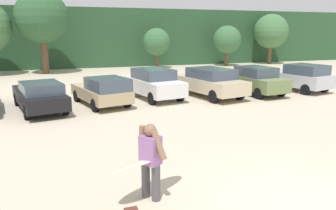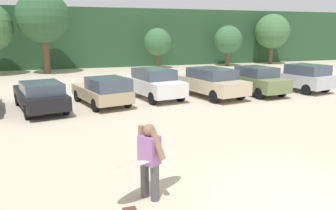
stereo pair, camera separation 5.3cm
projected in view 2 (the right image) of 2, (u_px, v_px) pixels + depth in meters
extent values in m
plane|color=beige|center=(306.00, 209.00, 6.78)|extent=(120.00, 120.00, 0.00)
cube|color=#284C2D|center=(97.00, 37.00, 38.33)|extent=(108.00, 12.00, 5.88)
cylinder|color=brown|center=(46.00, 57.00, 28.36)|extent=(0.58, 0.58, 2.89)
sphere|color=#2D5633|center=(43.00, 17.00, 27.64)|extent=(4.40, 4.40, 4.40)
cylinder|color=brown|center=(158.00, 61.00, 32.51)|extent=(0.39, 0.39, 1.46)
sphere|color=#38663D|center=(158.00, 42.00, 32.11)|extent=(2.64, 2.64, 2.64)
cylinder|color=brown|center=(227.00, 59.00, 34.93)|extent=(0.39, 0.39, 1.50)
sphere|color=#38663D|center=(228.00, 40.00, 34.50)|extent=(2.90, 2.90, 2.90)
cylinder|color=brown|center=(271.00, 55.00, 37.17)|extent=(0.43, 0.43, 1.99)
sphere|color=#427042|center=(272.00, 31.00, 36.61)|extent=(3.77, 3.77, 3.77)
cube|color=black|center=(40.00, 97.00, 15.25)|extent=(2.68, 4.95, 0.60)
cube|color=#3F4C5B|center=(42.00, 88.00, 14.58)|extent=(2.02, 2.46, 0.47)
cylinder|color=black|center=(18.00, 99.00, 16.23)|extent=(0.34, 0.64, 0.60)
cylinder|color=black|center=(51.00, 96.00, 17.00)|extent=(0.34, 0.64, 0.60)
cylinder|color=black|center=(27.00, 112.00, 13.62)|extent=(0.34, 0.64, 0.60)
cylinder|color=black|center=(66.00, 108.00, 14.40)|extent=(0.34, 0.64, 0.60)
cube|color=tan|center=(101.00, 93.00, 16.37)|extent=(2.65, 4.32, 0.57)
cube|color=#3F4C5B|center=(108.00, 84.00, 15.45)|extent=(2.06, 2.41, 0.57)
cylinder|color=black|center=(78.00, 96.00, 17.11)|extent=(0.36, 0.64, 0.61)
cylinder|color=black|center=(106.00, 93.00, 17.93)|extent=(0.36, 0.64, 0.61)
cylinder|color=black|center=(96.00, 105.00, 14.92)|extent=(0.36, 0.64, 0.61)
cylinder|color=black|center=(127.00, 101.00, 15.74)|extent=(0.36, 0.64, 0.61)
cube|color=white|center=(155.00, 86.00, 17.77)|extent=(2.51, 4.25, 0.74)
cube|color=#3F4C5B|center=(154.00, 74.00, 17.74)|extent=(2.05, 2.56, 0.54)
cylinder|color=black|center=(132.00, 90.00, 18.59)|extent=(0.34, 0.67, 0.64)
cylinder|color=black|center=(157.00, 88.00, 19.36)|extent=(0.34, 0.67, 0.64)
cylinder|color=black|center=(153.00, 98.00, 16.35)|extent=(0.34, 0.67, 0.64)
cylinder|color=black|center=(180.00, 95.00, 17.12)|extent=(0.34, 0.67, 0.64)
cube|color=beige|center=(210.00, 84.00, 18.33)|extent=(2.82, 4.90, 0.71)
cube|color=#3F4C5B|center=(212.00, 73.00, 18.08)|extent=(2.23, 2.78, 0.54)
cylinder|color=black|center=(182.00, 88.00, 19.26)|extent=(0.36, 0.71, 0.68)
cylinder|color=black|center=(206.00, 86.00, 20.11)|extent=(0.36, 0.71, 0.68)
cylinder|color=black|center=(214.00, 97.00, 16.70)|extent=(0.36, 0.71, 0.68)
cylinder|color=black|center=(240.00, 93.00, 17.55)|extent=(0.36, 0.71, 0.68)
cube|color=#6B7F4C|center=(254.00, 82.00, 19.16)|extent=(2.19, 4.35, 0.73)
cube|color=#3F4C5B|center=(257.00, 72.00, 18.91)|extent=(1.81, 2.27, 0.55)
cylinder|color=black|center=(229.00, 86.00, 20.14)|extent=(0.29, 0.64, 0.62)
cylinder|color=black|center=(250.00, 84.00, 20.78)|extent=(0.29, 0.64, 0.62)
cylinder|color=black|center=(259.00, 94.00, 17.70)|extent=(0.29, 0.64, 0.62)
cylinder|color=black|center=(282.00, 91.00, 18.34)|extent=(0.29, 0.64, 0.62)
cube|color=silver|center=(298.00, 79.00, 20.31)|extent=(2.71, 4.30, 0.75)
cube|color=#3F4C5B|center=(308.00, 70.00, 19.64)|extent=(2.14, 2.41, 0.58)
cylinder|color=black|center=(271.00, 84.00, 21.06)|extent=(0.35, 0.65, 0.62)
cylinder|color=black|center=(289.00, 82.00, 21.91)|extent=(0.35, 0.65, 0.62)
cylinder|color=black|center=(307.00, 90.00, 18.86)|extent=(0.35, 0.65, 0.62)
cylinder|color=black|center=(325.00, 87.00, 19.72)|extent=(0.35, 0.65, 0.62)
cylinder|color=#4C4C51|center=(155.00, 183.00, 7.03)|extent=(0.19, 0.19, 0.80)
cylinder|color=#4C4C51|center=(145.00, 179.00, 7.21)|extent=(0.19, 0.19, 0.80)
cube|color=#9966A5|center=(149.00, 150.00, 6.97)|extent=(0.48, 0.51, 0.62)
sphere|color=#8C664C|center=(149.00, 130.00, 6.87)|extent=(0.26, 0.26, 0.26)
cylinder|color=#8C664C|center=(158.00, 145.00, 6.80)|extent=(0.34, 0.41, 0.65)
cylinder|color=#8C664C|center=(141.00, 140.00, 7.07)|extent=(0.20, 0.20, 0.65)
ellipsoid|color=beige|center=(147.00, 159.00, 7.11)|extent=(1.96, 1.35, 0.20)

